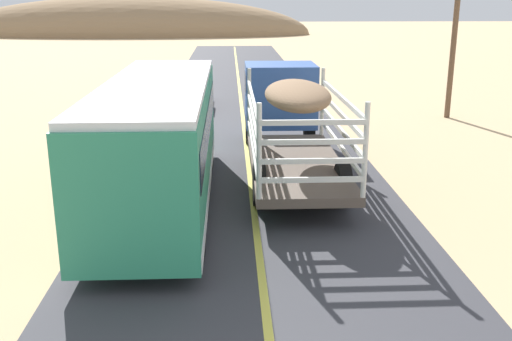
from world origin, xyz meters
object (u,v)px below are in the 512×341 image
(livestock_truck, at_px, (286,106))
(car_far, at_px, (189,92))
(bus, at_px, (159,140))
(power_pole_mid, at_px, (456,20))

(livestock_truck, relative_size, car_far, 2.20)
(bus, distance_m, power_pole_mid, 16.14)
(bus, bearing_deg, livestock_truck, 49.98)
(car_far, height_order, power_pole_mid, power_pole_mid)
(bus, xyz_separation_m, car_far, (-0.22, 14.31, -1.05))
(car_far, bearing_deg, power_pole_mid, -15.77)
(power_pole_mid, bearing_deg, bus, -136.41)
(bus, relative_size, power_pole_mid, 1.27)
(livestock_truck, xyz_separation_m, bus, (-3.63, -4.32, -0.04))
(car_far, relative_size, power_pole_mid, 0.56)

